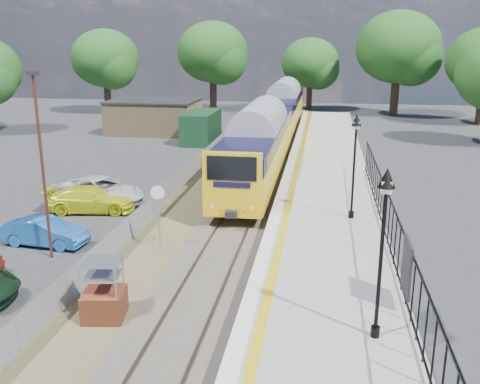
% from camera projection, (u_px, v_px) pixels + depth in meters
% --- Properties ---
extents(ground, '(120.00, 120.00, 0.00)m').
position_uv_depth(ground, '(205.00, 287.00, 19.03)').
color(ground, '#2D2D30').
rests_on(ground, ground).
extents(track_bed, '(5.90, 80.00, 0.29)m').
position_uv_depth(track_bed, '(236.00, 205.00, 28.27)').
color(track_bed, '#473F38').
rests_on(track_bed, ground).
extents(platform, '(5.00, 70.00, 0.90)m').
position_uv_depth(platform, '(326.00, 212.00, 25.89)').
color(platform, gray).
rests_on(platform, ground).
extents(platform_edge, '(0.90, 70.00, 0.01)m').
position_uv_depth(platform_edge, '(283.00, 202.00, 26.07)').
color(platform_edge, silver).
rests_on(platform_edge, platform).
extents(victorian_lamp_south, '(0.44, 0.44, 4.60)m').
position_uv_depth(victorian_lamp_south, '(384.00, 215.00, 13.24)').
color(victorian_lamp_south, black).
rests_on(victorian_lamp_south, platform).
extents(victorian_lamp_north, '(0.44, 0.44, 4.60)m').
position_uv_depth(victorian_lamp_north, '(355.00, 142.00, 22.78)').
color(victorian_lamp_north, black).
rests_on(victorian_lamp_north, platform).
extents(palisade_fence, '(0.12, 26.00, 2.00)m').
position_uv_depth(palisade_fence, '(391.00, 227.00, 19.68)').
color(palisade_fence, black).
rests_on(palisade_fence, platform).
extents(wire_fence, '(0.06, 52.00, 1.20)m').
position_uv_depth(wire_fence, '(179.00, 182.00, 30.90)').
color(wire_fence, '#999EA3').
rests_on(wire_fence, ground).
extents(outbuilding, '(10.80, 10.10, 3.12)m').
position_uv_depth(outbuilding, '(163.00, 118.00, 49.91)').
color(outbuilding, '#947D53').
rests_on(outbuilding, ground).
extents(tree_line, '(56.80, 43.80, 11.88)m').
position_uv_depth(tree_line, '(302.00, 59.00, 56.95)').
color(tree_line, '#332319').
rests_on(tree_line, ground).
extents(train, '(2.82, 40.83, 3.51)m').
position_uv_depth(train, '(275.00, 119.00, 43.22)').
color(train, gold).
rests_on(train, ground).
extents(brick_plinth, '(1.41, 1.41, 2.00)m').
position_uv_depth(brick_plinth, '(103.00, 291.00, 16.61)').
color(brick_plinth, brown).
rests_on(brick_plinth, ground).
extents(speed_sign, '(0.57, 0.14, 2.86)m').
position_uv_depth(speed_sign, '(158.00, 207.00, 21.71)').
color(speed_sign, '#999EA3').
rests_on(speed_sign, ground).
extents(carpark_lamp, '(0.25, 0.50, 7.40)m').
position_uv_depth(carpark_lamp, '(41.00, 156.00, 20.50)').
color(carpark_lamp, '#452017').
rests_on(carpark_lamp, ground).
extents(car_blue, '(3.77, 1.60, 1.21)m').
position_uv_depth(car_blue, '(45.00, 232.00, 22.81)').
color(car_blue, '#1A539E').
rests_on(car_blue, ground).
extents(car_yellow, '(4.71, 2.47, 1.30)m').
position_uv_depth(car_yellow, '(91.00, 199.00, 27.31)').
color(car_yellow, yellow).
rests_on(car_yellow, ground).
extents(car_white, '(5.54, 4.22, 1.40)m').
position_uv_depth(car_white, '(102.00, 190.00, 28.77)').
color(car_white, silver).
rests_on(car_white, ground).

